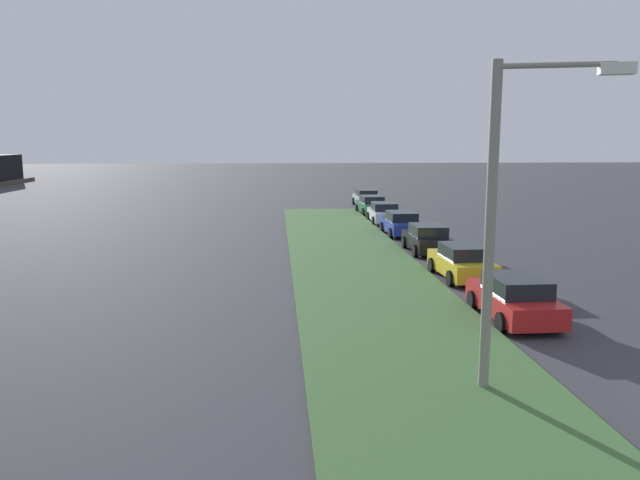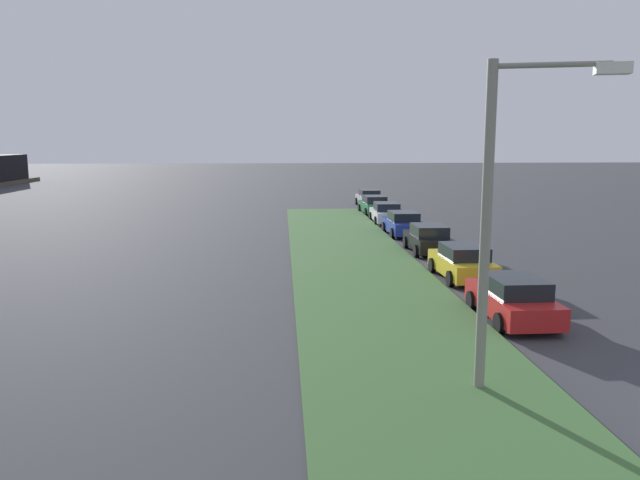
{
  "view_description": "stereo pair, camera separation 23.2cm",
  "coord_description": "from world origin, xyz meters",
  "px_view_note": "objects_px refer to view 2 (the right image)",
  "views": [
    {
      "loc": [
        -10.94,
        10.91,
        5.77
      ],
      "look_at": [
        14.35,
        9.11,
        1.65
      ],
      "focal_mm": 34.32,
      "sensor_mm": 36.0,
      "label": 1
    },
    {
      "loc": [
        -10.95,
        10.68,
        5.77
      ],
      "look_at": [
        14.35,
        9.11,
        1.65
      ],
      "focal_mm": 34.32,
      "sensor_mm": 36.0,
      "label": 2
    }
  ],
  "objects_px": {
    "parked_car_yellow": "(462,262)",
    "streetlight": "(503,204)",
    "parked_car_red": "(513,299)",
    "parked_car_white": "(386,213)",
    "parked_car_silver": "(369,198)",
    "parked_car_green": "(374,205)",
    "parked_car_black": "(428,239)",
    "parked_car_blue": "(403,224)"
  },
  "relations": [
    {
      "from": "parked_car_yellow",
      "to": "streetlight",
      "type": "bearing_deg",
      "value": 165.57
    },
    {
      "from": "parked_car_blue",
      "to": "parked_car_green",
      "type": "distance_m",
      "value": 11.08
    },
    {
      "from": "parked_car_silver",
      "to": "streetlight",
      "type": "bearing_deg",
      "value": 174.06
    },
    {
      "from": "parked_car_blue",
      "to": "parked_car_green",
      "type": "bearing_deg",
      "value": -0.57
    },
    {
      "from": "parked_car_green",
      "to": "streetlight",
      "type": "distance_m",
      "value": 35.18
    },
    {
      "from": "parked_car_black",
      "to": "parked_car_white",
      "type": "xyz_separation_m",
      "value": [
        11.61,
        0.25,
        0.0
      ]
    },
    {
      "from": "parked_car_blue",
      "to": "streetlight",
      "type": "height_order",
      "value": "streetlight"
    },
    {
      "from": "parked_car_black",
      "to": "parked_car_silver",
      "type": "relative_size",
      "value": 0.99
    },
    {
      "from": "parked_car_yellow",
      "to": "parked_car_red",
      "type": "bearing_deg",
      "value": 177.3
    },
    {
      "from": "parked_car_yellow",
      "to": "parked_car_green",
      "type": "xyz_separation_m",
      "value": [
        23.25,
        0.27,
        0.0
      ]
    },
    {
      "from": "parked_car_yellow",
      "to": "streetlight",
      "type": "relative_size",
      "value": 0.58
    },
    {
      "from": "parked_car_yellow",
      "to": "parked_car_black",
      "type": "xyz_separation_m",
      "value": [
        6.19,
        -0.03,
        0.0
      ]
    },
    {
      "from": "parked_car_black",
      "to": "parked_car_white",
      "type": "distance_m",
      "value": 11.61
    },
    {
      "from": "parked_car_black",
      "to": "streetlight",
      "type": "bearing_deg",
      "value": 171.46
    },
    {
      "from": "parked_car_red",
      "to": "parked_car_silver",
      "type": "distance_m",
      "value": 35.39
    },
    {
      "from": "parked_car_blue",
      "to": "parked_car_silver",
      "type": "distance_m",
      "value": 17.18
    },
    {
      "from": "parked_car_blue",
      "to": "parked_car_silver",
      "type": "height_order",
      "value": "same"
    },
    {
      "from": "parked_car_white",
      "to": "streetlight",
      "type": "distance_m",
      "value": 29.79
    },
    {
      "from": "parked_car_red",
      "to": "parked_car_yellow",
      "type": "height_order",
      "value": "same"
    },
    {
      "from": "parked_car_black",
      "to": "parked_car_green",
      "type": "bearing_deg",
      "value": 1.08
    },
    {
      "from": "parked_car_yellow",
      "to": "parked_car_green",
      "type": "bearing_deg",
      "value": -0.82
    },
    {
      "from": "streetlight",
      "to": "parked_car_red",
      "type": "bearing_deg",
      "value": -24.43
    },
    {
      "from": "parked_car_black",
      "to": "parked_car_white",
      "type": "height_order",
      "value": "same"
    },
    {
      "from": "parked_car_green",
      "to": "parked_car_blue",
      "type": "bearing_deg",
      "value": 177.39
    },
    {
      "from": "parked_car_yellow",
      "to": "streetlight",
      "type": "distance_m",
      "value": 12.51
    },
    {
      "from": "parked_car_green",
      "to": "parked_car_silver",
      "type": "distance_m",
      "value": 6.12
    },
    {
      "from": "parked_car_blue",
      "to": "streetlight",
      "type": "distance_m",
      "value": 24.24
    },
    {
      "from": "parked_car_white",
      "to": "parked_car_silver",
      "type": "height_order",
      "value": "same"
    },
    {
      "from": "parked_car_black",
      "to": "parked_car_silver",
      "type": "xyz_separation_m",
      "value": [
        23.15,
        -0.17,
        0.0
      ]
    },
    {
      "from": "parked_car_blue",
      "to": "parked_car_black",
      "type": "bearing_deg",
      "value": -179.62
    },
    {
      "from": "parked_car_blue",
      "to": "parked_car_green",
      "type": "xyz_separation_m",
      "value": [
        11.08,
        0.13,
        0.0
      ]
    },
    {
      "from": "parked_car_yellow",
      "to": "parked_car_white",
      "type": "xyz_separation_m",
      "value": [
        17.8,
        0.22,
        0.0
      ]
    },
    {
      "from": "parked_car_yellow",
      "to": "parked_car_blue",
      "type": "relative_size",
      "value": 1.0
    },
    {
      "from": "parked_car_white",
      "to": "parked_car_red",
      "type": "bearing_deg",
      "value": -178.98
    },
    {
      "from": "parked_car_red",
      "to": "parked_car_silver",
      "type": "height_order",
      "value": "same"
    },
    {
      "from": "parked_car_yellow",
      "to": "parked_car_black",
      "type": "distance_m",
      "value": 6.19
    },
    {
      "from": "parked_car_silver",
      "to": "parked_car_black",
      "type": "bearing_deg",
      "value": 177.66
    },
    {
      "from": "parked_car_red",
      "to": "streetlight",
      "type": "height_order",
      "value": "streetlight"
    },
    {
      "from": "streetlight",
      "to": "parked_car_green",
      "type": "bearing_deg",
      "value": -3.96
    },
    {
      "from": "parked_car_yellow",
      "to": "streetlight",
      "type": "height_order",
      "value": "streetlight"
    },
    {
      "from": "parked_car_white",
      "to": "parked_car_silver",
      "type": "bearing_deg",
      "value": -1.28
    },
    {
      "from": "parked_car_green",
      "to": "parked_car_silver",
      "type": "height_order",
      "value": "same"
    }
  ]
}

